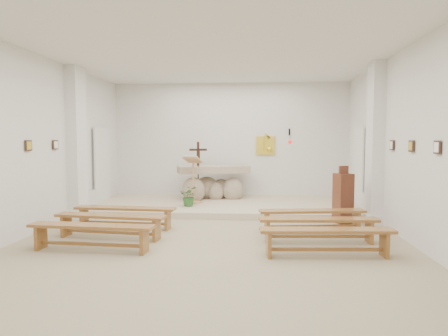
# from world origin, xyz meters

# --- Properties ---
(ground) EXTENTS (7.00, 10.00, 0.00)m
(ground) POSITION_xyz_m (0.00, 0.00, 0.00)
(ground) COLOR tan
(ground) RESTS_ON ground
(wall_left) EXTENTS (0.02, 10.00, 3.50)m
(wall_left) POSITION_xyz_m (-3.49, 0.00, 1.75)
(wall_left) COLOR silver
(wall_left) RESTS_ON ground
(wall_right) EXTENTS (0.02, 10.00, 3.50)m
(wall_right) POSITION_xyz_m (3.49, 0.00, 1.75)
(wall_right) COLOR silver
(wall_right) RESTS_ON ground
(wall_back) EXTENTS (7.00, 0.02, 3.50)m
(wall_back) POSITION_xyz_m (0.00, 4.99, 1.75)
(wall_back) COLOR silver
(wall_back) RESTS_ON ground
(ceiling) EXTENTS (7.00, 10.00, 0.02)m
(ceiling) POSITION_xyz_m (0.00, 0.00, 3.49)
(ceiling) COLOR silver
(ceiling) RESTS_ON wall_back
(sanctuary_platform) EXTENTS (6.98, 3.00, 0.15)m
(sanctuary_platform) POSITION_xyz_m (0.00, 3.50, 0.07)
(sanctuary_platform) COLOR beige
(sanctuary_platform) RESTS_ON ground
(pilaster_left) EXTENTS (0.26, 0.55, 3.50)m
(pilaster_left) POSITION_xyz_m (-3.37, 2.00, 1.75)
(pilaster_left) COLOR white
(pilaster_left) RESTS_ON ground
(pilaster_right) EXTENTS (0.26, 0.55, 3.50)m
(pilaster_right) POSITION_xyz_m (3.37, 2.00, 1.75)
(pilaster_right) COLOR white
(pilaster_right) RESTS_ON ground
(gold_wall_relief) EXTENTS (0.55, 0.04, 0.55)m
(gold_wall_relief) POSITION_xyz_m (1.05, 4.96, 1.65)
(gold_wall_relief) COLOR yellow
(gold_wall_relief) RESTS_ON wall_back
(sanctuary_lamp) EXTENTS (0.11, 0.36, 0.44)m
(sanctuary_lamp) POSITION_xyz_m (1.75, 4.71, 1.81)
(sanctuary_lamp) COLOR black
(sanctuary_lamp) RESTS_ON wall_back
(station_frame_left_mid) EXTENTS (0.03, 0.20, 0.20)m
(station_frame_left_mid) POSITION_xyz_m (-3.47, 0.20, 1.72)
(station_frame_left_mid) COLOR #392219
(station_frame_left_mid) RESTS_ON wall_left
(station_frame_left_rear) EXTENTS (0.03, 0.20, 0.20)m
(station_frame_left_rear) POSITION_xyz_m (-3.47, 1.20, 1.72)
(station_frame_left_rear) COLOR #392219
(station_frame_left_rear) RESTS_ON wall_left
(station_frame_right_front) EXTENTS (0.03, 0.20, 0.20)m
(station_frame_right_front) POSITION_xyz_m (3.47, -0.80, 1.72)
(station_frame_right_front) COLOR #392219
(station_frame_right_front) RESTS_ON wall_right
(station_frame_right_mid) EXTENTS (0.03, 0.20, 0.20)m
(station_frame_right_mid) POSITION_xyz_m (3.47, 0.20, 1.72)
(station_frame_right_mid) COLOR #392219
(station_frame_right_mid) RESTS_ON wall_right
(station_frame_right_rear) EXTENTS (0.03, 0.20, 0.20)m
(station_frame_right_rear) POSITION_xyz_m (3.47, 1.20, 1.72)
(station_frame_right_rear) COLOR #392219
(station_frame_right_rear) RESTS_ON wall_right
(radiator_left) EXTENTS (0.10, 0.85, 0.52)m
(radiator_left) POSITION_xyz_m (-3.43, 2.70, 0.27)
(radiator_left) COLOR silver
(radiator_left) RESTS_ON ground
(radiator_right) EXTENTS (0.10, 0.85, 0.52)m
(radiator_right) POSITION_xyz_m (3.43, 2.70, 0.27)
(radiator_right) COLOR silver
(radiator_right) RESTS_ON ground
(altar) EXTENTS (2.13, 1.33, 1.03)m
(altar) POSITION_xyz_m (-0.45, 4.23, 0.54)
(altar) COLOR #BDAA90
(altar) RESTS_ON sanctuary_platform
(lectern) EXTENTS (0.54, 0.50, 1.26)m
(lectern) POSITION_xyz_m (-0.87, 3.39, 0.77)
(lectern) COLOR tan
(lectern) RESTS_ON sanctuary_platform
(crucifix_stand) EXTENTS (0.48, 0.21, 1.62)m
(crucifix_stand) POSITION_xyz_m (-0.81, 3.91, 1.08)
(crucifix_stand) COLOR #321D0F
(crucifix_stand) RESTS_ON sanctuary_platform
(potted_plant) EXTENTS (0.48, 0.42, 0.51)m
(potted_plant) POSITION_xyz_m (-0.89, 2.92, 0.41)
(potted_plant) COLOR #2B5F26
(potted_plant) RESTS_ON sanctuary_platform
(donation_pedestal) EXTENTS (0.44, 0.44, 1.26)m
(donation_pedestal) POSITION_xyz_m (2.69, 1.90, 0.56)
(donation_pedestal) COLOR brown
(donation_pedestal) RESTS_ON ground
(bench_left_front) EXTENTS (2.11, 0.44, 0.44)m
(bench_left_front) POSITION_xyz_m (-1.90, 0.98, 0.33)
(bench_left_front) COLOR #925F2A
(bench_left_front) RESTS_ON ground
(bench_right_front) EXTENTS (2.12, 0.61, 0.44)m
(bench_right_front) POSITION_xyz_m (1.90, 0.98, 0.33)
(bench_right_front) COLOR #925F2A
(bench_right_front) RESTS_ON ground
(bench_left_second) EXTENTS (2.12, 0.56, 0.44)m
(bench_left_second) POSITION_xyz_m (-1.90, 0.14, 0.33)
(bench_left_second) COLOR #925F2A
(bench_left_second) RESTS_ON ground
(bench_right_second) EXTENTS (2.11, 0.49, 0.44)m
(bench_right_second) POSITION_xyz_m (1.90, 0.14, 0.33)
(bench_right_second) COLOR #925F2A
(bench_right_second) RESTS_ON ground
(bench_left_third) EXTENTS (2.11, 0.46, 0.44)m
(bench_left_third) POSITION_xyz_m (-1.90, -0.71, 0.33)
(bench_left_third) COLOR #925F2A
(bench_left_third) RESTS_ON ground
(bench_right_third) EXTENTS (2.11, 0.49, 0.44)m
(bench_right_third) POSITION_xyz_m (1.90, -0.71, 0.33)
(bench_right_third) COLOR #925F2A
(bench_right_third) RESTS_ON ground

